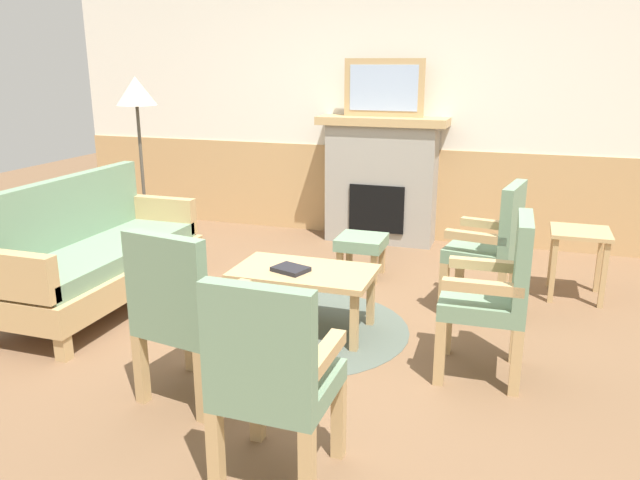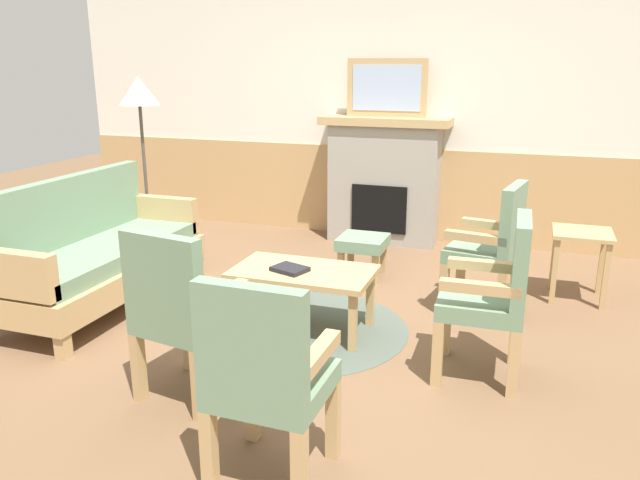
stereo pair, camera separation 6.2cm
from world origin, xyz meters
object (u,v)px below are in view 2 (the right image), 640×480
armchair_front_left (181,308)px  side_table (581,246)px  armchair_near_fireplace (493,243)px  book_on_table (290,269)px  fireplace (384,179)px  framed_picture (387,88)px  couch (99,255)px  armchair_front_center (265,373)px  footstool (363,245)px  coffee_table (303,277)px  armchair_by_window_left (495,291)px  floor_lamp_by_couch (140,103)px

armchair_front_left → side_table: size_ratio=1.78×
armchair_front_left → armchair_near_fireplace: bearing=50.8°
book_on_table → armchair_near_fireplace: size_ratio=0.23×
fireplace → armchair_near_fireplace: (1.20, -1.62, -0.11)m
fireplace → framed_picture: size_ratio=1.62×
couch → armchair_near_fireplace: same height
armchair_near_fireplace → armchair_front_center: 2.47m
fireplace → footstool: size_ratio=3.25×
framed_picture → couch: size_ratio=0.44×
armchair_near_fireplace → side_table: 0.83m
book_on_table → fireplace: bearing=88.4°
couch → armchair_front_center: same height
side_table → fireplace: bearing=149.0°
coffee_table → armchair_by_window_left: (1.28, -0.26, 0.15)m
fireplace → armchair_by_window_left: size_ratio=1.33×
framed_picture → couch: (-1.62, -2.44, -1.16)m
framed_picture → side_table: bearing=-31.0°
armchair_front_left → framed_picture: bearing=85.3°
framed_picture → footstool: framed_picture is taller
armchair_by_window_left → armchair_near_fireplace: bearing=94.6°
armchair_near_fireplace → side_table: size_ratio=1.78×
couch → coffee_table: (1.63, 0.08, -0.01)m
book_on_table → footstool: bearing=82.4°
book_on_table → side_table: (1.91, 1.32, -0.02)m
book_on_table → armchair_by_window_left: (1.35, -0.20, 0.08)m
framed_picture → armchair_by_window_left: framed_picture is taller
armchair_front_center → floor_lamp_by_couch: 3.77m
framed_picture → armchair_by_window_left: (1.28, -2.63, -1.02)m
framed_picture → armchair_front_left: framed_picture is taller
footstool → armchair_front_center: size_ratio=0.41×
framed_picture → armchair_front_center: framed_picture is taller
book_on_table → floor_lamp_by_couch: bearing=148.3°
coffee_table → armchair_front_left: 1.14m
fireplace → side_table: bearing=-31.0°
armchair_by_window_left → armchair_front_center: size_ratio=1.00×
framed_picture → book_on_table: 2.67m
footstool → armchair_front_center: 2.84m
armchair_by_window_left → book_on_table: bearing=171.4°
framed_picture → side_table: framed_picture is taller
armchair_front_left → side_table: 3.17m
fireplace → couch: (-1.62, -2.44, -0.26)m
coffee_table → armchair_by_window_left: bearing=-11.7°
book_on_table → armchair_front_center: (0.51, -1.54, 0.08)m
book_on_table → armchair_front_left: size_ratio=0.23×
footstool → armchair_by_window_left: 1.91m
armchair_by_window_left → armchair_front_left: bearing=-152.4°
armchair_front_left → book_on_table: bearing=78.1°
armchair_front_left → floor_lamp_by_couch: (-1.71, 2.22, 0.91)m
book_on_table → armchair_near_fireplace: 1.51m
couch → side_table: size_ratio=3.27×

